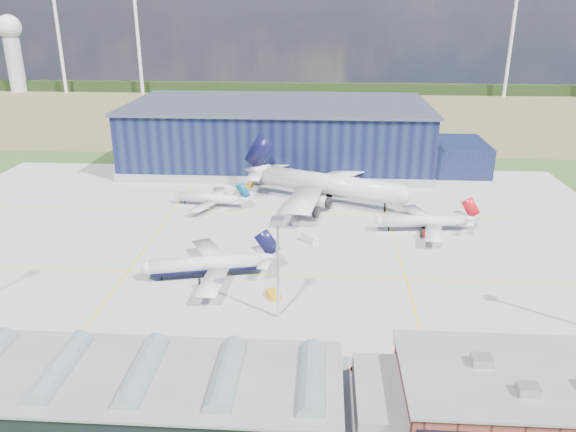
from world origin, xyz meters
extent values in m
plane|color=#2E4C1C|center=(0.00, 0.00, 0.00)|extent=(600.00, 600.00, 0.00)
cube|color=#9E9E99|center=(0.00, 10.00, 0.03)|extent=(220.00, 160.00, 0.06)
cube|color=yellow|center=(0.00, -10.00, 0.07)|extent=(180.00, 0.40, 0.02)
cube|color=yellow|center=(0.00, 35.00, 0.07)|extent=(180.00, 0.40, 0.02)
cube|color=yellow|center=(-30.00, 10.00, 0.07)|extent=(0.40, 120.00, 0.02)
cube|color=yellow|center=(40.00, 10.00, 0.07)|extent=(0.40, 120.00, 0.02)
cube|color=olive|center=(0.00, 220.00, 0.00)|extent=(600.00, 220.00, 0.01)
cube|color=black|center=(0.00, 300.00, 4.00)|extent=(600.00, 8.00, 8.00)
cylinder|color=white|center=(-180.00, 290.00, 35.00)|extent=(2.40, 2.40, 70.00)
cylinder|color=white|center=(-120.00, 290.00, 35.00)|extent=(2.40, 2.40, 70.00)
cylinder|color=white|center=(150.00, 290.00, 35.00)|extent=(2.40, 2.40, 70.00)
cylinder|color=silver|center=(-220.00, 295.00, 20.00)|extent=(12.00, 12.00, 40.00)
sphere|color=white|center=(-220.00, 295.00, 48.00)|extent=(18.00, 18.00, 18.00)
cube|color=#0F1334|center=(0.00, 95.00, 12.50)|extent=(120.00, 60.00, 25.00)
cube|color=#8E939A|center=(0.00, 95.00, 1.60)|extent=(121.00, 61.00, 3.20)
cube|color=#454A57|center=(0.00, 95.00, 25.50)|extent=(122.00, 62.00, 1.20)
cube|color=#0F1334|center=(72.00, 90.00, 6.00)|extent=(24.00, 30.00, 12.00)
cube|color=maroon|center=(55.00, -60.00, 4.50)|extent=(45.00, 22.00, 9.00)
cube|color=slate|center=(55.00, -60.00, 9.20)|extent=(46.00, 23.00, 0.50)
cube|color=black|center=(55.00, -48.80, 3.00)|extent=(44.00, 0.40, 1.40)
cube|color=black|center=(55.00, -48.80, 6.50)|extent=(44.00, 0.40, 1.40)
cube|color=#A8A7A3|center=(45.00, -58.00, 10.10)|extent=(3.20, 2.60, 1.60)
cube|color=#A8A7A3|center=(50.00, -65.00, 10.10)|extent=(3.20, 2.60, 1.60)
cube|color=black|center=(-10.00, -60.00, 3.00)|extent=(65.00, 22.00, 6.00)
cube|color=slate|center=(-10.00, -60.00, 6.20)|extent=(66.00, 23.00, 0.50)
cube|color=slate|center=(30.00, -60.00, 3.00)|extent=(10.00, 18.00, 6.00)
cylinder|color=gray|center=(-24.00, -60.00, 6.40)|extent=(4.40, 18.00, 4.40)
cylinder|color=gray|center=(-10.00, -60.00, 6.40)|extent=(4.40, 18.00, 4.40)
cylinder|color=gray|center=(4.00, -60.00, 6.40)|extent=(4.40, 18.00, 4.40)
cylinder|color=gray|center=(18.00, -60.00, 6.40)|extent=(4.40, 18.00, 4.40)
cylinder|color=silver|center=(10.00, -30.00, 11.00)|extent=(0.70, 0.70, 22.00)
cube|color=silver|center=(10.00, -30.00, 22.50)|extent=(2.60, 2.60, 1.00)
cube|color=orange|center=(8.16, -21.54, 0.81)|extent=(3.86, 4.54, 1.62)
cube|color=orange|center=(35.65, -38.79, 0.62)|extent=(3.22, 3.46, 1.25)
cube|color=silver|center=(-23.67, -46.00, 1.12)|extent=(5.44, 3.13, 2.23)
cube|color=silver|center=(10.49, 24.64, 0.67)|extent=(3.17, 3.68, 1.34)
cube|color=silver|center=(15.72, 11.36, 1.20)|extent=(5.29, 5.51, 2.40)
cube|color=orange|center=(-8.32, 62.00, 0.76)|extent=(2.77, 3.81, 1.52)
imported|color=#99999E|center=(26.73, -48.00, 0.63)|extent=(3.93, 2.33, 1.25)
imported|color=#99999E|center=(7.61, -48.00, 0.62)|extent=(4.00, 2.56, 1.24)
camera|label=1|loc=(19.05, -135.57, 63.35)|focal=35.00mm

